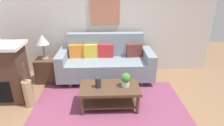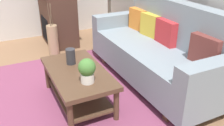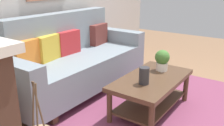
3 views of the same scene
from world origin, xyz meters
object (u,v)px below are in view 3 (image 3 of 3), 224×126
at_px(couch, 76,61).
at_px(coffee_table, 151,87).
at_px(throw_pillow_orange, 26,54).
at_px(throw_pillow_maroon, 99,34).
at_px(tabletop_vase, 144,76).
at_px(throw_pillow_mustard, 49,48).
at_px(throw_pillow_crimson, 68,43).
at_px(potted_plant_tabletop, 162,60).

height_order(couch, coffee_table, couch).
bearing_deg(throw_pillow_orange, throw_pillow_maroon, 0.00).
relative_size(couch, coffee_table, 2.00).
xyz_separation_m(throw_pillow_orange, tabletop_vase, (0.54, -1.27, -0.16)).
distance_m(throw_pillow_orange, throw_pillow_mustard, 0.34).
bearing_deg(throw_pillow_mustard, throw_pillow_orange, 180.00).
height_order(throw_pillow_mustard, throw_pillow_crimson, same).
height_order(throw_pillow_orange, throw_pillow_crimson, same).
bearing_deg(throw_pillow_orange, couch, -10.43).
bearing_deg(potted_plant_tabletop, throw_pillow_crimson, 105.75).
height_order(coffee_table, potted_plant_tabletop, potted_plant_tabletop).
relative_size(throw_pillow_orange, potted_plant_tabletop, 1.37).
bearing_deg(throw_pillow_orange, potted_plant_tabletop, -50.33).
bearing_deg(coffee_table, throw_pillow_maroon, 63.66).
bearing_deg(throw_pillow_crimson, throw_pillow_orange, 180.00).
bearing_deg(throw_pillow_mustard, throw_pillow_maroon, 0.00).
bearing_deg(throw_pillow_mustard, tabletop_vase, -81.22).
height_order(couch, throw_pillow_mustard, couch).
relative_size(couch, throw_pillow_crimson, 6.11).
bearing_deg(throw_pillow_crimson, tabletop_vase, -96.57).
height_order(throw_pillow_mustard, coffee_table, throw_pillow_mustard).
bearing_deg(couch, throw_pillow_maroon, 10.43).
relative_size(coffee_table, potted_plant_tabletop, 4.20).
height_order(throw_pillow_maroon, potted_plant_tabletop, throw_pillow_maroon).
distance_m(couch, throw_pillow_mustard, 0.44).
bearing_deg(coffee_table, throw_pillow_crimson, 92.63).
distance_m(coffee_table, tabletop_vase, 0.29).
relative_size(throw_pillow_mustard, throw_pillow_crimson, 1.00).
relative_size(throw_pillow_crimson, potted_plant_tabletop, 1.37).
xyz_separation_m(throw_pillow_crimson, potted_plant_tabletop, (0.35, -1.25, -0.11)).
xyz_separation_m(couch, potted_plant_tabletop, (0.35, -1.12, 0.14)).
height_order(throw_pillow_crimson, throw_pillow_maroon, same).
bearing_deg(coffee_table, tabletop_vase, -178.89).
distance_m(throw_pillow_orange, potted_plant_tabletop, 1.63).
xyz_separation_m(throw_pillow_orange, potted_plant_tabletop, (1.04, -1.25, -0.11)).
height_order(tabletop_vase, potted_plant_tabletop, potted_plant_tabletop).
bearing_deg(throw_pillow_maroon, tabletop_vase, -123.21).
height_order(throw_pillow_orange, potted_plant_tabletop, throw_pillow_orange).
distance_m(couch, coffee_table, 1.15).
xyz_separation_m(couch, coffee_table, (0.06, -1.14, -0.12)).
height_order(couch, throw_pillow_crimson, couch).
relative_size(throw_pillow_maroon, tabletop_vase, 1.92).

